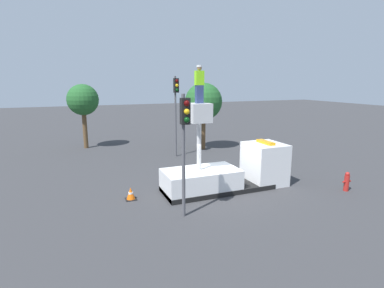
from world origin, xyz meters
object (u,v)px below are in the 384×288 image
(worker, at_px, (199,84))
(traffic_cone_rear, at_px, (131,194))
(bucket_truck, at_px, (230,172))
(tree_left_bg, at_px, (203,102))
(traffic_light_pole, at_px, (185,132))
(tree_right_bg, at_px, (83,100))
(traffic_light_across, at_px, (176,101))
(fire_hydrant, at_px, (347,182))

(worker, distance_m, traffic_cone_rear, 6.07)
(bucket_truck, relative_size, traffic_cone_rear, 11.24)
(bucket_truck, height_order, tree_left_bg, tree_left_bg)
(traffic_light_pole, bearing_deg, tree_left_bg, 62.66)
(tree_right_bg, bearing_deg, traffic_cone_rear, -83.79)
(bucket_truck, distance_m, traffic_light_pole, 4.90)
(worker, distance_m, tree_right_bg, 13.89)
(traffic_light_across, relative_size, tree_right_bg, 1.11)
(bucket_truck, distance_m, traffic_cone_rear, 5.12)
(traffic_light_pole, distance_m, tree_left_bg, 12.73)
(worker, bearing_deg, traffic_light_pole, -124.50)
(traffic_light_across, height_order, tree_right_bg, traffic_light_across)
(traffic_light_pole, distance_m, fire_hydrant, 9.22)
(traffic_light_pole, height_order, fire_hydrant, traffic_light_pole)
(worker, relative_size, fire_hydrant, 1.76)
(bucket_truck, height_order, traffic_cone_rear, bucket_truck)
(worker, height_order, tree_right_bg, worker)
(fire_hydrant, height_order, tree_right_bg, tree_right_bg)
(traffic_light_pole, xyz_separation_m, tree_left_bg, (5.85, 11.31, 0.30))
(bucket_truck, distance_m, worker, 4.77)
(traffic_light_pole, height_order, tree_left_bg, tree_left_bg)
(worker, xyz_separation_m, tree_right_bg, (-4.71, 12.99, -1.38))
(traffic_cone_rear, distance_m, tree_left_bg, 11.96)
(traffic_light_across, relative_size, fire_hydrant, 5.89)
(bucket_truck, xyz_separation_m, traffic_cone_rear, (-5.07, 0.37, -0.61))
(traffic_light_pole, bearing_deg, fire_hydrant, -1.33)
(bucket_truck, xyz_separation_m, worker, (-1.74, 0.00, 4.45))
(worker, height_order, traffic_light_across, worker)
(worker, relative_size, traffic_light_pole, 0.35)
(tree_right_bg, bearing_deg, traffic_light_across, -42.96)
(bucket_truck, xyz_separation_m, tree_left_bg, (2.48, 8.94, 2.96))
(traffic_cone_rear, bearing_deg, fire_hydrant, -15.81)
(traffic_light_pole, xyz_separation_m, tree_right_bg, (-3.08, 15.36, 0.40))
(worker, relative_size, traffic_light_across, 0.30)
(traffic_light_across, xyz_separation_m, tree_right_bg, (-6.06, 5.64, -0.17))
(fire_hydrant, xyz_separation_m, traffic_cone_rear, (-10.40, 2.95, -0.21))
(traffic_cone_rear, relative_size, tree_left_bg, 0.11)
(fire_hydrant, bearing_deg, bucket_truck, 154.24)
(fire_hydrant, bearing_deg, tree_right_bg, 127.11)
(traffic_light_pole, height_order, tree_right_bg, tree_right_bg)
(tree_right_bg, bearing_deg, worker, -70.09)
(traffic_light_across, bearing_deg, fire_hydrant, -60.06)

